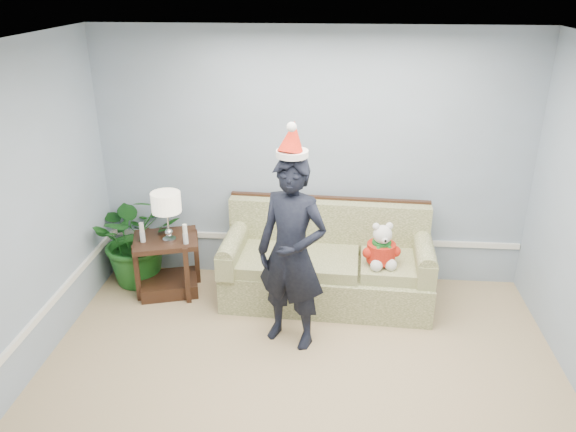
# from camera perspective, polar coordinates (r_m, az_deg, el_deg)

# --- Properties ---
(room_shell) EXTENTS (4.54, 5.04, 2.74)m
(room_shell) POSITION_cam_1_polar(r_m,az_deg,el_deg) (3.57, 0.63, -6.57)
(room_shell) COLOR tan
(room_shell) RESTS_ON ground
(wainscot_trim) EXTENTS (4.49, 4.99, 0.06)m
(wainscot_trim) POSITION_cam_1_polar(r_m,az_deg,el_deg) (5.23, -11.52, -8.02)
(wainscot_trim) COLOR white
(wainscot_trim) RESTS_ON room_shell
(sofa) EXTENTS (2.14, 0.99, 0.98)m
(sofa) POSITION_cam_1_polar(r_m,az_deg,el_deg) (5.85, 3.98, -5.08)
(sofa) COLOR #4F5C2C
(sofa) RESTS_ON room_shell
(side_table) EXTENTS (0.77, 0.70, 0.62)m
(side_table) POSITION_cam_1_polar(r_m,az_deg,el_deg) (6.10, -12.06, -5.43)
(side_table) COLOR #3A2315
(side_table) RESTS_ON room_shell
(table_lamp) EXTENTS (0.29, 0.29, 0.53)m
(table_lamp) POSITION_cam_1_polar(r_m,az_deg,el_deg) (5.70, -12.27, 1.16)
(table_lamp) COLOR silver
(table_lamp) RESTS_ON side_table
(candle_pair) EXTENTS (0.50, 0.05, 0.21)m
(candle_pair) POSITION_cam_1_polar(r_m,az_deg,el_deg) (5.79, -12.52, -1.79)
(candle_pair) COLOR silver
(candle_pair) RESTS_ON side_table
(houseplant) EXTENTS (1.26, 1.23, 1.06)m
(houseplant) POSITION_cam_1_polar(r_m,az_deg,el_deg) (6.26, -15.01, -2.02)
(houseplant) COLOR #1A571B
(houseplant) RESTS_ON room_shell
(man) EXTENTS (0.76, 0.64, 1.78)m
(man) POSITION_cam_1_polar(r_m,az_deg,el_deg) (4.90, 0.40, -3.85)
(man) COLOR black
(man) RESTS_ON room_shell
(santa_hat) EXTENTS (0.34, 0.37, 0.31)m
(santa_hat) POSITION_cam_1_polar(r_m,az_deg,el_deg) (4.54, 0.45, 7.70)
(santa_hat) COLOR silver
(santa_hat) RESTS_ON man
(teddy_bear) EXTENTS (0.32, 0.34, 0.45)m
(teddy_bear) POSITION_cam_1_polar(r_m,az_deg,el_deg) (5.51, 9.45, -3.42)
(teddy_bear) COLOR silver
(teddy_bear) RESTS_ON sofa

